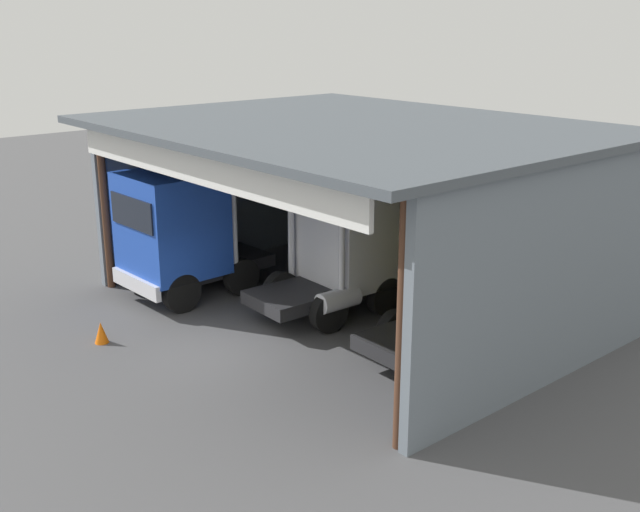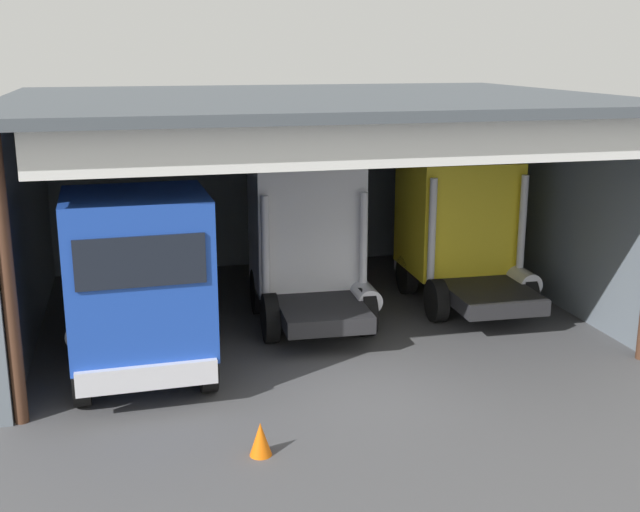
{
  "view_description": "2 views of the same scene",
  "coord_description": "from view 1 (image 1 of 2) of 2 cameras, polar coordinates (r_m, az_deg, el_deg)",
  "views": [
    {
      "loc": [
        15.11,
        -9.54,
        7.95
      ],
      "look_at": [
        0.0,
        3.4,
        1.78
      ],
      "focal_mm": 43.09,
      "sensor_mm": 36.0,
      "label": 1
    },
    {
      "loc": [
        -4.12,
        -13.39,
        6.28
      ],
      "look_at": [
        0.0,
        3.4,
        1.78
      ],
      "focal_mm": 44.67,
      "sensor_mm": 36.0,
      "label": 2
    }
  ],
  "objects": [
    {
      "name": "traffic_cone",
      "position": [
        20.47,
        -15.94,
        -5.49
      ],
      "size": [
        0.36,
        0.36,
        0.56
      ],
      "primitive_type": "cone",
      "color": "orange",
      "rests_on": "ground"
    },
    {
      "name": "workshop_shed",
      "position": [
        21.86,
        4.52,
        5.85
      ],
      "size": [
        13.38,
        10.65,
        5.29
      ],
      "color": "slate",
      "rests_on": "ground"
    },
    {
      "name": "tool_cart",
      "position": [
        23.68,
        12.71,
        -1.56
      ],
      "size": [
        0.9,
        0.6,
        1.0
      ],
      "primitive_type": "cube",
      "color": "red",
      "rests_on": "ground"
    },
    {
      "name": "truck_yellow_center_right_bay",
      "position": [
        19.19,
        11.38,
        -1.49
      ],
      "size": [
        2.76,
        4.81,
        3.61
      ],
      "rotation": [
        0.0,
        0.0,
        -0.03
      ],
      "color": "yellow",
      "rests_on": "ground"
    },
    {
      "name": "oil_drum",
      "position": [
        23.88,
        12.85,
        -1.51
      ],
      "size": [
        0.58,
        0.58,
        0.92
      ],
      "primitive_type": "cylinder",
      "color": "#197233",
      "rests_on": "ground"
    },
    {
      "name": "truck_blue_center_bay",
      "position": [
        22.83,
        -10.53,
        1.83
      ],
      "size": [
        2.83,
        4.49,
        3.76
      ],
      "rotation": [
        0.0,
        0.0,
        3.17
      ],
      "color": "#1E47B7",
      "rests_on": "ground"
    },
    {
      "name": "truck_white_center_left_bay",
      "position": [
        21.41,
        1.75,
        0.98
      ],
      "size": [
        2.69,
        4.31,
        3.78
      ],
      "rotation": [
        0.0,
        0.0,
        -0.04
      ],
      "color": "white",
      "rests_on": "ground"
    },
    {
      "name": "ground_plane",
      "position": [
        19.56,
        -7.65,
        -6.92
      ],
      "size": [
        80.0,
        80.0,
        0.0
      ],
      "primitive_type": "plane",
      "color": "#4C4C4F",
      "rests_on": "ground"
    }
  ]
}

